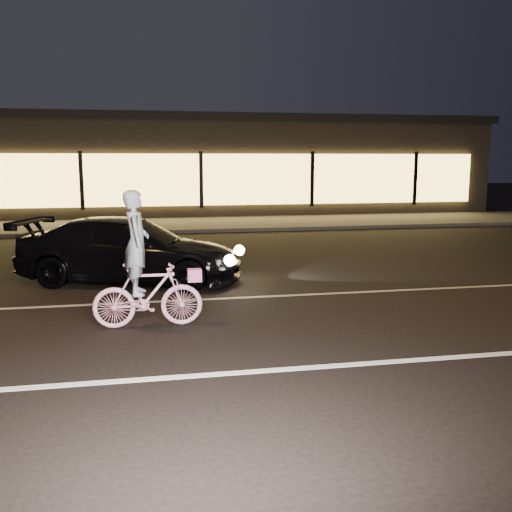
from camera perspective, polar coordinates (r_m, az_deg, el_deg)
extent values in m
plane|color=black|center=(8.25, 4.82, -7.28)|extent=(90.00, 90.00, 0.00)
cube|color=silver|center=(6.89, 8.28, -10.78)|extent=(60.00, 0.12, 0.01)
cube|color=gray|center=(10.11, 1.74, -4.03)|extent=(60.00, 0.10, 0.01)
cube|color=#383533|center=(20.83, -4.95, 3.19)|extent=(30.00, 4.00, 0.12)
cube|color=black|center=(26.67, -6.41, 8.76)|extent=(25.00, 8.00, 4.00)
cube|color=black|center=(26.72, -6.49, 13.16)|extent=(25.40, 8.40, 0.30)
cube|color=#F2C355|center=(22.60, -5.53, 7.60)|extent=(23.00, 0.15, 2.00)
cube|color=black|center=(22.54, -17.06, 7.22)|extent=(0.15, 0.08, 2.20)
cube|color=black|center=(22.52, -5.51, 7.60)|extent=(0.15, 0.08, 2.20)
cube|color=black|center=(23.39, 5.63, 7.67)|extent=(0.15, 0.08, 2.20)
cube|color=black|center=(25.05, 15.63, 7.49)|extent=(0.15, 0.08, 2.20)
imported|color=#F14571|center=(8.35, -10.76, -3.86)|extent=(1.57, 0.44, 0.94)
imported|color=white|center=(8.20, -11.87, 1.31)|extent=(0.35, 0.54, 1.48)
cube|color=#E3418D|center=(8.32, -6.17, -1.92)|extent=(0.20, 0.16, 0.18)
imported|color=black|center=(11.45, -12.50, 0.57)|extent=(4.70, 3.03, 1.27)
sphere|color=#FFF2BF|center=(11.51, -1.68, 0.58)|extent=(0.21, 0.21, 0.21)
sphere|color=#FFF2BF|center=(10.38, -2.64, -0.43)|extent=(0.21, 0.21, 0.21)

